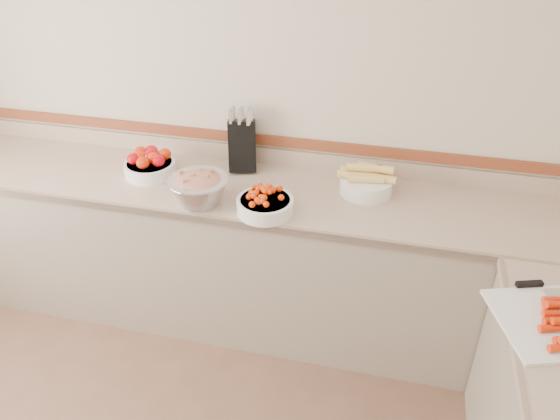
% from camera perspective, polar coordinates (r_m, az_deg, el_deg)
% --- Properties ---
extents(back_wall, '(4.00, 0.00, 4.00)m').
position_cam_1_polar(back_wall, '(3.09, -3.53, 11.84)').
color(back_wall, beige).
rests_on(back_wall, ground_plane).
extents(counter_back, '(4.00, 0.65, 1.08)m').
position_cam_1_polar(counter_back, '(3.22, -4.70, -4.48)').
color(counter_back, tan).
rests_on(counter_back, ground_plane).
extents(knife_block, '(0.20, 0.22, 0.37)m').
position_cam_1_polar(knife_block, '(3.09, -3.98, 6.89)').
color(knife_block, black).
rests_on(knife_block, counter_back).
extents(tomato_bowl, '(0.29, 0.29, 0.14)m').
position_cam_1_polar(tomato_bowl, '(3.14, -13.47, 4.70)').
color(tomato_bowl, white).
rests_on(tomato_bowl, counter_back).
extents(cherry_tomato_bowl, '(0.29, 0.29, 0.16)m').
position_cam_1_polar(cherry_tomato_bowl, '(2.71, -1.58, 0.74)').
color(cherry_tomato_bowl, white).
rests_on(cherry_tomato_bowl, counter_back).
extents(corn_bowl, '(0.31, 0.28, 0.17)m').
position_cam_1_polar(corn_bowl, '(2.91, 9.02, 2.93)').
color(corn_bowl, white).
rests_on(corn_bowl, counter_back).
extents(rhubarb_bowl, '(0.31, 0.31, 0.18)m').
position_cam_1_polar(rhubarb_bowl, '(2.79, -8.46, 2.26)').
color(rhubarb_bowl, '#B2B2BA').
rests_on(rhubarb_bowl, counter_back).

